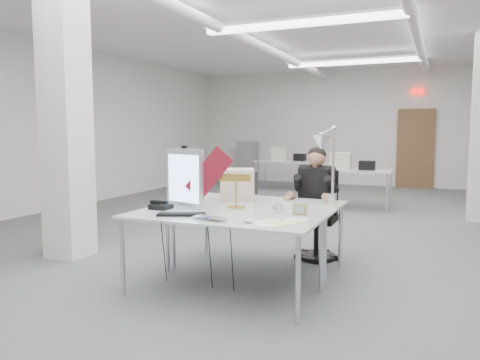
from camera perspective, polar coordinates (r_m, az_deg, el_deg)
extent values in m
cube|color=#555557|center=(6.77, 7.05, -7.14)|extent=(10.00, 14.00, 0.02)
cube|color=white|center=(6.81, 7.43, 20.29)|extent=(10.00, 14.00, 0.02)
cube|color=silver|center=(13.47, 15.57, 6.14)|extent=(10.00, 0.02, 3.20)
cube|color=silver|center=(9.32, -24.03, 5.97)|extent=(0.02, 14.00, 3.20)
cube|color=white|center=(5.99, -20.43, 6.33)|extent=(0.45, 0.45, 3.20)
cube|color=brown|center=(13.30, 20.60, 3.61)|extent=(0.95, 0.08, 2.10)
cube|color=red|center=(13.29, 20.83, 10.08)|extent=(0.32, 0.06, 0.16)
cylinder|color=silver|center=(7.18, -2.33, 18.02)|extent=(0.16, 13.60, 0.16)
cylinder|color=silver|center=(6.52, 20.00, 18.89)|extent=(0.16, 13.60, 0.16)
cube|color=white|center=(6.75, 7.40, 18.40)|extent=(2.80, 0.14, 0.08)
cube|color=white|center=(10.60, 13.52, 13.76)|extent=(2.80, 0.14, 0.08)
cube|color=silver|center=(4.32, -2.17, -4.47)|extent=(1.80, 0.90, 0.02)
cube|color=silver|center=(5.14, 2.15, -2.78)|extent=(1.80, 0.90, 0.02)
cube|color=silver|center=(9.51, 13.34, 1.15)|extent=(1.60, 0.80, 0.02)
cube|color=silver|center=(12.12, 5.81, 2.31)|extent=(1.60, 0.80, 0.02)
cube|color=gray|center=(14.07, 0.97, 2.28)|extent=(0.45, 0.55, 1.20)
cube|color=silver|center=(4.73, -6.77, 0.20)|extent=(0.48, 0.17, 0.60)
cube|color=maroon|center=(4.55, -3.83, 0.76)|extent=(0.51, 0.05, 0.55)
cube|color=black|center=(4.34, -7.15, -4.18)|extent=(0.46, 0.30, 0.02)
imported|color=#A5A4A8|center=(4.07, -4.01, -4.79)|extent=(0.35, 0.26, 0.03)
ellipsoid|color=#BCBCC1|center=(3.96, 0.99, -5.01)|extent=(0.10, 0.07, 0.04)
cube|color=black|center=(4.72, -9.62, -3.22)|extent=(0.19, 0.17, 0.05)
cube|color=#AC8C4A|center=(4.92, -6.80, -2.48)|extent=(0.13, 0.06, 0.10)
cube|color=#AD8A4A|center=(4.37, 7.30, -3.56)|extent=(0.13, 0.04, 0.10)
cylinder|color=#B4B4B9|center=(4.47, 4.52, -3.33)|extent=(0.10, 0.05, 0.09)
cube|color=white|center=(3.94, 3.46, -5.30)|extent=(0.35, 0.38, 0.01)
cube|color=#E4E388|center=(3.95, 5.38, -5.26)|extent=(0.27, 0.30, 0.01)
cube|color=silver|center=(4.12, 6.86, -4.81)|extent=(0.23, 0.17, 0.01)
cube|color=beige|center=(5.22, -0.31, -0.56)|extent=(0.48, 0.47, 0.35)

